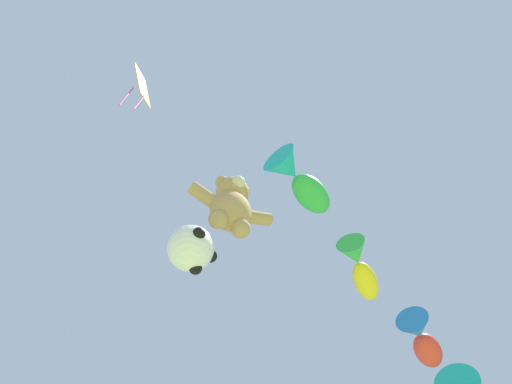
{
  "coord_description": "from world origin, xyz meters",
  "views": [
    {
      "loc": [
        -0.33,
        1.67,
        1.56
      ],
      "look_at": [
        1.41,
        5.26,
        9.12
      ],
      "focal_mm": 35.0,
      "sensor_mm": 36.0,
      "label": 1
    }
  ],
  "objects_px": {
    "diamond_kite": "(141,88)",
    "soccer_ball_kite": "(191,249)",
    "teddy_bear_kite": "(231,205)",
    "fish_kite_goldfin": "(360,267)",
    "fish_kite_crimson": "(422,339)",
    "fish_kite_emerald": "(299,181)"
  },
  "relations": [
    {
      "from": "soccer_ball_kite",
      "to": "fish_kite_emerald",
      "type": "relative_size",
      "value": 0.51
    },
    {
      "from": "soccer_ball_kite",
      "to": "diamond_kite",
      "type": "distance_m",
      "value": 4.76
    },
    {
      "from": "fish_kite_crimson",
      "to": "diamond_kite",
      "type": "relative_size",
      "value": 0.8
    },
    {
      "from": "soccer_ball_kite",
      "to": "fish_kite_emerald",
      "type": "height_order",
      "value": "fish_kite_emerald"
    },
    {
      "from": "teddy_bear_kite",
      "to": "soccer_ball_kite",
      "type": "xyz_separation_m",
      "value": [
        -0.55,
        0.21,
        -1.54
      ]
    },
    {
      "from": "teddy_bear_kite",
      "to": "diamond_kite",
      "type": "height_order",
      "value": "diamond_kite"
    },
    {
      "from": "fish_kite_emerald",
      "to": "soccer_ball_kite",
      "type": "bearing_deg",
      "value": 146.56
    },
    {
      "from": "diamond_kite",
      "to": "teddy_bear_kite",
      "type": "bearing_deg",
      "value": 9.16
    },
    {
      "from": "teddy_bear_kite",
      "to": "soccer_ball_kite",
      "type": "height_order",
      "value": "teddy_bear_kite"
    },
    {
      "from": "diamond_kite",
      "to": "fish_kite_goldfin",
      "type": "bearing_deg",
      "value": 8.38
    },
    {
      "from": "soccer_ball_kite",
      "to": "fish_kite_crimson",
      "type": "xyz_separation_m",
      "value": [
        6.44,
        1.58,
        2.31
      ]
    },
    {
      "from": "teddy_bear_kite",
      "to": "fish_kite_crimson",
      "type": "relative_size",
      "value": 0.98
    },
    {
      "from": "diamond_kite",
      "to": "soccer_ball_kite",
      "type": "bearing_deg",
      "value": 17.24
    },
    {
      "from": "teddy_bear_kite",
      "to": "soccer_ball_kite",
      "type": "distance_m",
      "value": 1.65
    },
    {
      "from": "teddy_bear_kite",
      "to": "soccer_ball_kite",
      "type": "bearing_deg",
      "value": 158.94
    },
    {
      "from": "fish_kite_goldfin",
      "to": "diamond_kite",
      "type": "distance_m",
      "value": 6.27
    },
    {
      "from": "fish_kite_crimson",
      "to": "soccer_ball_kite",
      "type": "bearing_deg",
      "value": -166.24
    },
    {
      "from": "teddy_bear_kite",
      "to": "fish_kite_goldfin",
      "type": "height_order",
      "value": "teddy_bear_kite"
    },
    {
      "from": "teddy_bear_kite",
      "to": "soccer_ball_kite",
      "type": "relative_size",
      "value": 2.08
    },
    {
      "from": "fish_kite_crimson",
      "to": "diamond_kite",
      "type": "xyz_separation_m",
      "value": [
        -8.45,
        -2.2,
        1.95
      ]
    },
    {
      "from": "fish_kite_crimson",
      "to": "fish_kite_goldfin",
      "type": "bearing_deg",
      "value": -153.11
    },
    {
      "from": "soccer_ball_kite",
      "to": "diamond_kite",
      "type": "xyz_separation_m",
      "value": [
        -2.01,
        -0.62,
        4.27
      ]
    }
  ]
}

